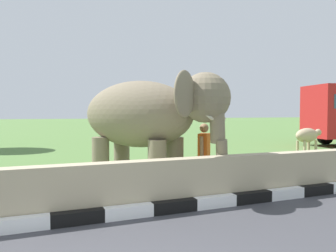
# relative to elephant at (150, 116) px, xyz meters

# --- Properties ---
(striped_curb) EXTENTS (16.20, 0.20, 0.24)m
(striped_curb) POSITION_rel_elephant_xyz_m (-2.47, -2.09, -1.73)
(striped_curb) COLOR white
(striped_curb) RESTS_ON ground_plane
(barrier_parapet) EXTENTS (28.00, 0.36, 1.00)m
(barrier_parapet) POSITION_rel_elephant_xyz_m (-0.12, -1.79, -1.35)
(barrier_parapet) COLOR tan
(barrier_parapet) RESTS_ON ground_plane
(elephant) EXTENTS (3.72, 3.91, 2.86)m
(elephant) POSITION_rel_elephant_xyz_m (0.00, 0.00, 0.00)
(elephant) COLOR #7D6F59
(elephant) RESTS_ON ground_plane
(person_handler) EXTENTS (0.50, 0.54, 1.66)m
(person_handler) POSITION_rel_elephant_xyz_m (1.32, -0.43, -0.93)
(person_handler) COLOR navy
(person_handler) RESTS_ON ground_plane
(cow_near) EXTENTS (1.93, 0.92, 1.23)m
(cow_near) POSITION_rel_elephant_xyz_m (8.98, 3.77, -0.98)
(cow_near) COLOR tan
(cow_near) RESTS_ON ground_plane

